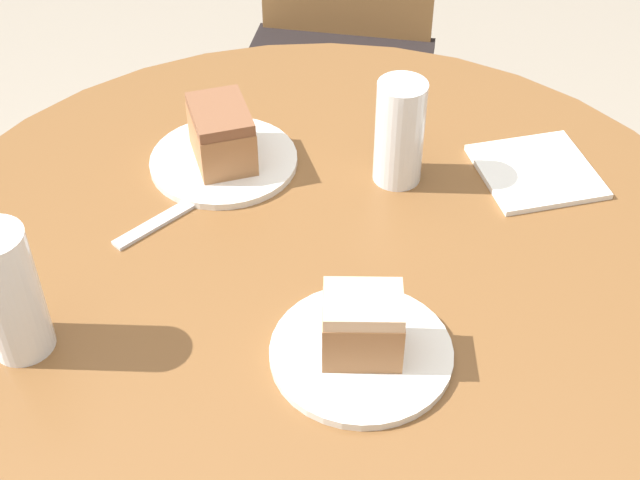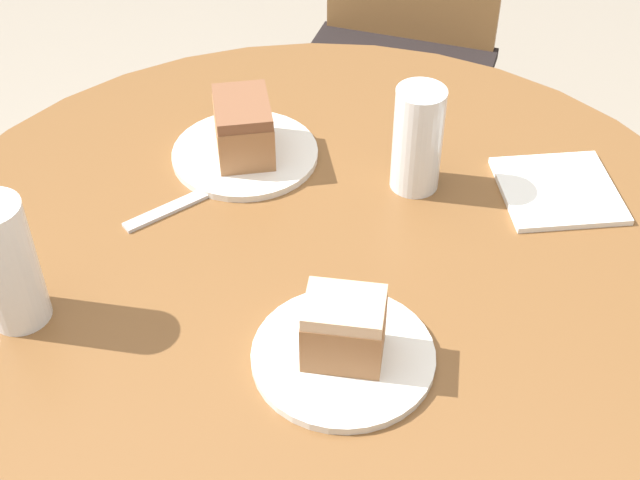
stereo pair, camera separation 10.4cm
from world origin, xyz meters
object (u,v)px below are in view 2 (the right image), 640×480
object	(u,v)px
plate_far	(343,356)
cake_slice_far	(344,328)
plate_near	(245,154)
cake_slice_near	(243,127)
glass_water	(8,270)
glass_lemonade	(417,145)
chair	(395,58)

from	to	relation	value
plate_far	cake_slice_far	world-z (taller)	cake_slice_far
plate_near	cake_slice_near	size ratio (longest dim) A/B	1.63
glass_water	cake_slice_far	bearing A→B (deg)	-0.52
cake_slice_near	glass_water	size ratio (longest dim) A/B	0.77
cake_slice_near	glass_lemonade	world-z (taller)	glass_lemonade
plate_near	glass_water	xyz separation A→B (m)	(-0.18, -0.33, 0.06)
cake_slice_far	glass_water	bearing A→B (deg)	179.48
cake_slice_far	glass_lemonade	bearing A→B (deg)	81.49
plate_far	glass_water	bearing A→B (deg)	179.48
plate_far	cake_slice_near	world-z (taller)	cake_slice_near
cake_slice_far	glass_lemonade	world-z (taller)	glass_lemonade
cake_slice_near	cake_slice_far	size ratio (longest dim) A/B	1.45
glass_water	cake_slice_near	bearing A→B (deg)	61.79
cake_slice_near	glass_water	distance (m)	0.38
cake_slice_near	glass_lemonade	distance (m)	0.24
glass_water	plate_far	bearing A→B (deg)	-0.52
chair	glass_water	world-z (taller)	glass_water
chair	glass_lemonade	xyz separation A→B (m)	(0.09, -0.78, 0.33)
plate_near	cake_slice_near	bearing A→B (deg)	0.00
plate_far	cake_slice_far	size ratio (longest dim) A/B	2.33
cake_slice_near	glass_water	bearing A→B (deg)	-118.21
plate_near	plate_far	bearing A→B (deg)	-60.98
chair	cake_slice_far	bearing A→B (deg)	-79.33
chair	glass_lemonade	bearing A→B (deg)	-74.91
cake_slice_far	glass_lemonade	xyz separation A→B (m)	(0.05, 0.32, 0.01)
chair	cake_slice_far	size ratio (longest dim) A/B	10.35
glass_lemonade	plate_near	bearing A→B (deg)	174.67
glass_lemonade	glass_water	world-z (taller)	glass_water
chair	cake_slice_near	xyz separation A→B (m)	(-0.14, -0.75, 0.32)
plate_far	glass_water	size ratio (longest dim) A/B	1.24
chair	glass_lemonade	distance (m)	0.85
chair	cake_slice_near	world-z (taller)	chair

